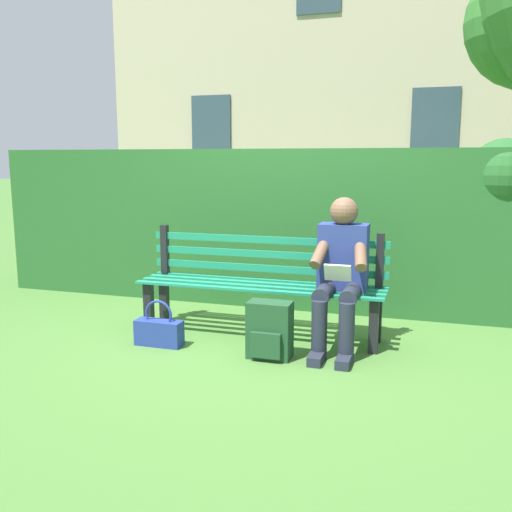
% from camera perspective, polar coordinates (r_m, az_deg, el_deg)
% --- Properties ---
extents(ground, '(60.00, 60.00, 0.00)m').
position_cam_1_polar(ground, '(4.76, 0.36, -8.08)').
color(ground, '#477533').
extents(park_bench, '(2.06, 0.45, 0.88)m').
position_cam_1_polar(park_bench, '(4.70, 0.61, -2.56)').
color(park_bench, black).
rests_on(park_bench, ground).
extents(person_seated, '(0.44, 0.73, 1.17)m').
position_cam_1_polar(person_seated, '(4.36, 8.59, -1.41)').
color(person_seated, navy).
rests_on(person_seated, ground).
extents(hedge_backdrop, '(6.37, 0.78, 1.64)m').
position_cam_1_polar(hedge_backdrop, '(5.72, 4.34, 3.26)').
color(hedge_backdrop, '#265B28').
rests_on(hedge_backdrop, ground).
extents(building_facade, '(9.34, 2.81, 7.93)m').
position_cam_1_polar(building_facade, '(13.52, 7.56, 20.43)').
color(building_facade, '#BCAD93').
rests_on(building_facade, ground).
extents(backpack, '(0.32, 0.26, 0.43)m').
position_cam_1_polar(backpack, '(4.19, 1.39, -7.58)').
color(backpack, '#1E4728').
rests_on(backpack, ground).
extents(handbag, '(0.38, 0.14, 0.37)m').
position_cam_1_polar(handbag, '(4.55, -9.83, -7.53)').
color(handbag, navy).
rests_on(handbag, ground).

